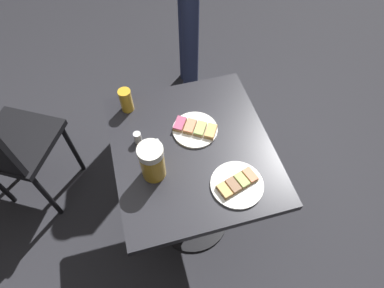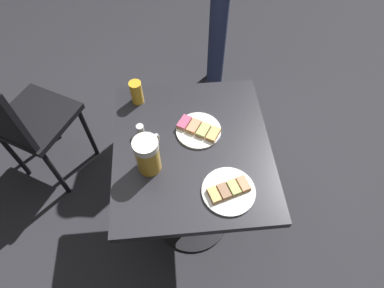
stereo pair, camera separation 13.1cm
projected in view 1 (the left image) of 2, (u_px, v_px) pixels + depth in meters
name	position (u px, v px, depth m)	size (l,w,h in m)	color
ground_plane	(192.00, 216.00, 1.96)	(6.00, 6.00, 0.00)	#28282D
cafe_table	(192.00, 169.00, 1.48)	(0.65, 0.72, 0.76)	black
plate_near	(195.00, 129.00, 1.37)	(0.19, 0.19, 0.03)	white
plate_far	(237.00, 184.00, 1.22)	(0.20, 0.20, 0.03)	white
beer_mug	(152.00, 161.00, 1.19)	(0.10, 0.15, 0.17)	gold
beer_glass_small	(126.00, 100.00, 1.40)	(0.06, 0.06, 0.11)	gold
salt_shaker	(138.00, 138.00, 1.32)	(0.03, 0.03, 0.06)	silver
cafe_chair	(6.00, 146.00, 1.61)	(0.52, 0.52, 0.90)	black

